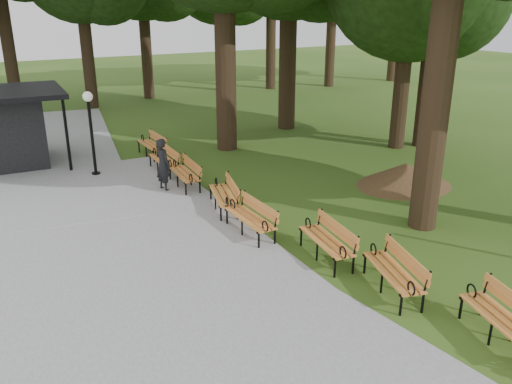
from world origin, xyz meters
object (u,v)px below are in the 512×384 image
bench_4 (250,218)px  person (163,165)px  bench_6 (184,174)px  lamp_post (90,115)px  dirt_mound (405,174)px  bench_8 (152,145)px  bench_5 (223,195)px  bench_2 (393,272)px  bench_1 (504,321)px  bench_7 (164,160)px  bench_3 (326,241)px

bench_4 → person: bearing=-170.8°
person → bench_6: bearing=-109.9°
lamp_post → dirt_mound: 10.24m
bench_8 → person: bearing=-14.6°
person → bench_8: 3.89m
lamp_post → bench_5: bearing=-65.0°
bench_4 → dirt_mound: bearing=97.9°
lamp_post → bench_2: lamp_post is taller
bench_1 → bench_6: (-1.53, 10.11, 0.00)m
bench_4 → bench_7: size_ratio=1.00×
bench_1 → person: bearing=-152.0°
person → bench_7: (0.62, 1.66, -0.38)m
person → bench_8: size_ratio=0.86×
bench_4 → lamp_post: bearing=-162.3°
lamp_post → bench_5: lamp_post is taller
bench_3 → bench_7: 7.89m
bench_3 → lamp_post: bearing=-152.0°
bench_1 → bench_6: same height
bench_4 → bench_8: bearing=178.3°
bench_5 → bench_1: bearing=25.8°
bench_4 → bench_6: 4.13m
dirt_mound → bench_1: bench_1 is taller
bench_2 → dirt_mound: bearing=150.6°
bench_3 → bench_7: same height
dirt_mound → bench_8: size_ratio=1.40×
bench_8 → bench_3: bearing=2.6°
bench_5 → bench_7: (-0.22, 4.04, 0.00)m
person → bench_5: person is taller
dirt_mound → bench_6: 6.93m
bench_2 → bench_5: bearing=-152.9°
bench_2 → bench_6: same height
bench_2 → bench_5: size_ratio=1.00×
dirt_mound → bench_1: 8.19m
person → bench_7: bearing=-35.5°
lamp_post → bench_7: (2.08, -0.88, -1.60)m
bench_6 → bench_8: bearing=-179.4°
bench_2 → bench_6: bearing=-154.3°
lamp_post → bench_6: size_ratio=1.47×
dirt_mound → bench_8: 9.19m
bench_7 → bench_8: (0.31, 2.10, 0.00)m
dirt_mound → bench_3: size_ratio=1.40×
bench_2 → bench_8: 11.77m
bench_6 → bench_8: same height
bench_2 → bench_4: (-1.10, 3.80, 0.00)m
bench_4 → bench_3: bearing=22.9°
bench_6 → bench_7: bearing=-174.2°
person → bench_3: size_ratio=0.86×
bench_5 → bench_7: 4.05m
dirt_mound → bench_1: (-4.57, -6.80, 0.08)m
bench_3 → bench_4: same height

